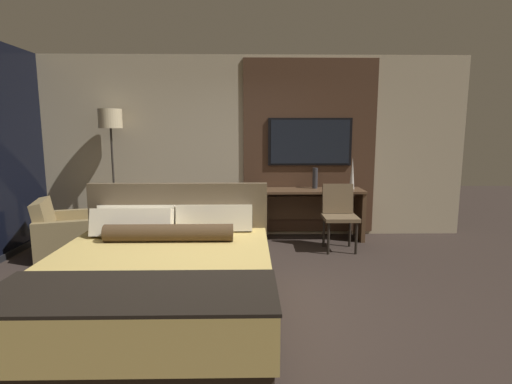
# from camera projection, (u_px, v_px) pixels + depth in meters

# --- Properties ---
(ground_plane) EXTENTS (16.00, 16.00, 0.00)m
(ground_plane) POSITION_uv_depth(u_px,v_px,m) (229.00, 302.00, 3.91)
(ground_plane) COLOR #332823
(wall_back_tv_panel) EXTENTS (7.20, 0.09, 2.80)m
(wall_back_tv_panel) POSITION_uv_depth(u_px,v_px,m) (245.00, 147.00, 6.26)
(wall_back_tv_panel) COLOR #BCAD8E
(wall_back_tv_panel) RESTS_ON ground_plane
(bed) EXTENTS (1.97, 2.23, 1.10)m
(bed) POSITION_uv_depth(u_px,v_px,m) (159.00, 283.00, 3.50)
(bed) COLOR #33281E
(bed) RESTS_ON ground_plane
(desk) EXTENTS (1.57, 0.51, 0.78)m
(desk) POSITION_uv_depth(u_px,v_px,m) (311.00, 206.00, 6.13)
(desk) COLOR brown
(desk) RESTS_ON ground_plane
(tv) EXTENTS (1.30, 0.04, 0.73)m
(tv) POSITION_uv_depth(u_px,v_px,m) (310.00, 142.00, 6.19)
(tv) COLOR black
(desk_chair) EXTENTS (0.47, 0.47, 0.92)m
(desk_chair) POSITION_uv_depth(u_px,v_px,m) (339.00, 210.00, 5.60)
(desk_chair) COLOR brown
(desk_chair) RESTS_ON ground_plane
(armchair_by_window) EXTENTS (1.05, 1.08, 0.77)m
(armchair_by_window) POSITION_uv_depth(u_px,v_px,m) (71.00, 236.00, 5.40)
(armchair_by_window) COLOR olive
(armchair_by_window) RESTS_ON ground_plane
(floor_lamp) EXTENTS (0.34, 0.34, 1.98)m
(floor_lamp) POSITION_uv_depth(u_px,v_px,m) (111.00, 130.00, 5.88)
(floor_lamp) COLOR #282623
(floor_lamp) RESTS_ON ground_plane
(vase_tall) EXTENTS (0.08, 0.08, 0.48)m
(vase_tall) POSITION_uv_depth(u_px,v_px,m) (352.00, 173.00, 6.08)
(vase_tall) COLOR silver
(vase_tall) RESTS_ON desk
(vase_short) EXTENTS (0.08, 0.08, 0.32)m
(vase_short) POSITION_uv_depth(u_px,v_px,m) (315.00, 178.00, 6.15)
(vase_short) COLOR #333338
(vase_short) RESTS_ON desk
(book) EXTENTS (0.25, 0.20, 0.03)m
(book) POSITION_uv_depth(u_px,v_px,m) (337.00, 188.00, 6.14)
(book) COLOR #332D28
(book) RESTS_ON desk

